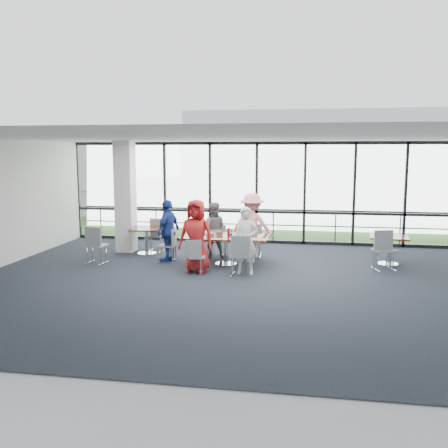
% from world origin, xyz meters
% --- Properties ---
extents(floor, '(12.00, 10.00, 0.02)m').
position_xyz_m(floor, '(0.00, 0.00, -0.01)').
color(floor, '#1C202C').
rests_on(floor, ground).
extents(ceiling, '(12.00, 10.00, 0.04)m').
position_xyz_m(ceiling, '(0.00, 0.00, 3.20)').
color(ceiling, silver).
rests_on(ceiling, ground).
extents(wall_front, '(12.00, 0.10, 3.20)m').
position_xyz_m(wall_front, '(0.00, -5.00, 1.60)').
color(wall_front, silver).
rests_on(wall_front, ground).
extents(curtain_wall_back, '(12.00, 0.10, 3.20)m').
position_xyz_m(curtain_wall_back, '(0.00, 5.00, 1.60)').
color(curtain_wall_back, white).
rests_on(curtain_wall_back, ground).
extents(structural_column, '(0.50, 0.50, 3.20)m').
position_xyz_m(structural_column, '(-3.60, 3.00, 1.60)').
color(structural_column, white).
rests_on(structural_column, ground).
extents(apron, '(80.00, 70.00, 0.02)m').
position_xyz_m(apron, '(0.00, 10.00, -0.02)').
color(apron, gray).
rests_on(apron, ground).
extents(grass_strip, '(80.00, 5.00, 0.01)m').
position_xyz_m(grass_strip, '(0.00, 8.00, 0.01)').
color(grass_strip, '#345922').
rests_on(grass_strip, ground).
extents(hangar_main, '(24.00, 10.00, 6.00)m').
position_xyz_m(hangar_main, '(4.00, 32.00, 3.00)').
color(hangar_main, silver).
rests_on(hangar_main, ground).
extents(hangar_aux, '(10.00, 6.00, 4.00)m').
position_xyz_m(hangar_aux, '(-18.00, 28.00, 2.00)').
color(hangar_aux, silver).
rests_on(hangar_aux, ground).
extents(guard_rail, '(12.00, 0.06, 0.06)m').
position_xyz_m(guard_rail, '(0.00, 5.60, 0.50)').
color(guard_rail, '#2D2D33').
rests_on(guard_rail, ground).
extents(main_table, '(2.20, 1.24, 0.75)m').
position_xyz_m(main_table, '(-0.45, 1.75, 0.64)').
color(main_table, '#3D1C11').
rests_on(main_table, ground).
extents(side_table_left, '(1.10, 1.10, 0.75)m').
position_xyz_m(side_table_left, '(-2.89, 2.71, 0.64)').
color(side_table_left, '#3D1C11').
rests_on(side_table_left, ground).
extents(side_table_right, '(1.03, 1.03, 0.75)m').
position_xyz_m(side_table_right, '(3.68, 2.44, 0.65)').
color(side_table_right, '#3D1C11').
rests_on(side_table_right, ground).
extents(diner_near_left, '(0.92, 0.66, 1.76)m').
position_xyz_m(diner_near_left, '(-1.03, 0.86, 0.88)').
color(diner_near_left, '#AE1C1B').
rests_on(diner_near_left, ground).
extents(diner_near_right, '(0.62, 0.47, 1.61)m').
position_xyz_m(diner_near_right, '(0.18, 0.83, 0.80)').
color(diner_near_right, silver).
rests_on(diner_near_right, ground).
extents(diner_far_left, '(0.80, 0.55, 1.53)m').
position_xyz_m(diner_far_left, '(-0.95, 2.60, 0.76)').
color(diner_far_left, slate).
rests_on(diner_far_left, ground).
extents(diner_far_right, '(1.20, 0.70, 1.78)m').
position_xyz_m(diner_far_right, '(0.12, 2.68, 0.89)').
color(diner_far_right, pink).
rests_on(diner_far_right, ground).
extents(diner_end, '(0.76, 1.07, 1.65)m').
position_xyz_m(diner_end, '(-1.99, 1.82, 0.82)').
color(diner_end, navy).
rests_on(diner_end, ground).
extents(chair_main_nl, '(0.48, 0.48, 0.82)m').
position_xyz_m(chair_main_nl, '(-0.97, 0.65, 0.41)').
color(chair_main_nl, gray).
rests_on(chair_main_nl, ground).
extents(chair_main_nr, '(0.49, 0.49, 0.96)m').
position_xyz_m(chair_main_nr, '(0.10, 0.65, 0.48)').
color(chair_main_nr, gray).
rests_on(chair_main_nr, ground).
extents(chair_main_fl, '(0.48, 0.48, 0.81)m').
position_xyz_m(chair_main_fl, '(-0.89, 2.83, 0.41)').
color(chair_main_fl, gray).
rests_on(chair_main_fl, ground).
extents(chair_main_fr, '(0.43, 0.43, 0.85)m').
position_xyz_m(chair_main_fr, '(0.16, 2.75, 0.43)').
color(chair_main_fr, gray).
rests_on(chair_main_fr, ground).
extents(chair_main_end, '(0.42, 0.42, 0.86)m').
position_xyz_m(chair_main_end, '(-2.04, 1.82, 0.43)').
color(chair_main_end, gray).
rests_on(chair_main_end, ground).
extents(chair_spare_la, '(0.52, 0.52, 0.96)m').
position_xyz_m(chair_spare_la, '(-3.79, 1.29, 0.48)').
color(chair_spare_la, gray).
rests_on(chair_spare_la, ground).
extents(chair_spare_lb, '(0.50, 0.50, 0.92)m').
position_xyz_m(chair_spare_lb, '(-2.74, 3.07, 0.46)').
color(chair_spare_lb, gray).
rests_on(chair_spare_lb, ground).
extents(chair_spare_r, '(0.61, 0.61, 1.00)m').
position_xyz_m(chair_spare_r, '(3.48, 1.79, 0.50)').
color(chair_spare_r, gray).
rests_on(chair_spare_r, ground).
extents(plate_nl, '(0.26, 0.26, 0.01)m').
position_xyz_m(plate_nl, '(-1.08, 1.32, 0.76)').
color(plate_nl, white).
rests_on(plate_nl, main_table).
extents(plate_nr, '(0.28, 0.28, 0.01)m').
position_xyz_m(plate_nr, '(0.24, 1.34, 0.76)').
color(plate_nr, white).
rests_on(plate_nr, main_table).
extents(plate_fl, '(0.26, 0.26, 0.01)m').
position_xyz_m(plate_fl, '(-0.97, 2.10, 0.76)').
color(plate_fl, white).
rests_on(plate_fl, main_table).
extents(plate_fr, '(0.25, 0.25, 0.01)m').
position_xyz_m(plate_fr, '(0.15, 2.09, 0.76)').
color(plate_fr, white).
rests_on(plate_fr, main_table).
extents(plate_end, '(0.25, 0.25, 0.01)m').
position_xyz_m(plate_end, '(-1.33, 1.77, 0.76)').
color(plate_end, white).
rests_on(plate_end, main_table).
extents(tumbler_a, '(0.06, 0.06, 0.13)m').
position_xyz_m(tumbler_a, '(-0.68, 1.49, 0.81)').
color(tumbler_a, white).
rests_on(tumbler_a, main_table).
extents(tumbler_b, '(0.07, 0.07, 0.15)m').
position_xyz_m(tumbler_b, '(-0.11, 1.58, 0.82)').
color(tumbler_b, white).
rests_on(tumbler_b, main_table).
extents(tumbler_c, '(0.08, 0.08, 0.15)m').
position_xyz_m(tumbler_c, '(-0.37, 1.99, 0.83)').
color(tumbler_c, white).
rests_on(tumbler_c, main_table).
extents(tumbler_d, '(0.08, 0.08, 0.15)m').
position_xyz_m(tumbler_d, '(-1.26, 1.62, 0.83)').
color(tumbler_d, white).
rests_on(tumbler_d, main_table).
extents(menu_a, '(0.34, 0.25, 0.00)m').
position_xyz_m(menu_a, '(-0.62, 1.24, 0.75)').
color(menu_a, beige).
rests_on(menu_a, main_table).
extents(menu_b, '(0.31, 0.22, 0.00)m').
position_xyz_m(menu_b, '(0.52, 1.39, 0.75)').
color(menu_b, beige).
rests_on(menu_b, main_table).
extents(menu_c, '(0.35, 0.31, 0.00)m').
position_xyz_m(menu_c, '(-0.22, 2.23, 0.75)').
color(menu_c, beige).
rests_on(menu_c, main_table).
extents(condiment_caddy, '(0.10, 0.07, 0.04)m').
position_xyz_m(condiment_caddy, '(-0.35, 1.83, 0.77)').
color(condiment_caddy, black).
rests_on(condiment_caddy, main_table).
extents(ketchup_bottle, '(0.06, 0.06, 0.18)m').
position_xyz_m(ketchup_bottle, '(-0.39, 1.76, 0.84)').
color(ketchup_bottle, '#A80015').
rests_on(ketchup_bottle, main_table).
extents(green_bottle, '(0.05, 0.05, 0.20)m').
position_xyz_m(green_bottle, '(-0.38, 1.79, 0.85)').
color(green_bottle, '#1D722E').
rests_on(green_bottle, main_table).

